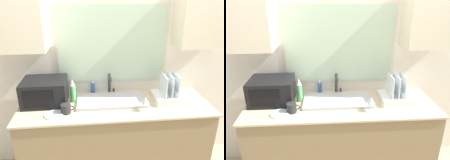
% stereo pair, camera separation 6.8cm
% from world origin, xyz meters
% --- Properties ---
extents(countertop, '(1.95, 0.68, 0.89)m').
position_xyz_m(countertop, '(0.00, 0.32, 0.45)').
color(countertop, '#8C7251').
rests_on(countertop, ground_plane).
extents(wall_back, '(6.00, 0.38, 2.60)m').
position_xyz_m(wall_back, '(0.00, 0.65, 1.37)').
color(wall_back, silver).
rests_on(wall_back, ground_plane).
extents(sink_basin, '(0.71, 0.35, 0.03)m').
position_xyz_m(sink_basin, '(-0.04, 0.37, 0.91)').
color(sink_basin, '#B2B2B7').
rests_on(sink_basin, countertop).
extents(faucet, '(0.08, 0.17, 0.24)m').
position_xyz_m(faucet, '(-0.03, 0.56, 1.03)').
color(faucet, '#333338').
rests_on(faucet, countertop).
extents(microwave, '(0.44, 0.36, 0.26)m').
position_xyz_m(microwave, '(-0.72, 0.43, 1.02)').
color(microwave, black).
rests_on(microwave, countertop).
extents(dish_rack, '(0.32, 0.31, 0.29)m').
position_xyz_m(dish_rack, '(0.58, 0.34, 0.96)').
color(dish_rack, white).
rests_on(dish_rack, countertop).
extents(spray_bottle, '(0.06, 0.06, 0.25)m').
position_xyz_m(spray_bottle, '(-0.44, 0.42, 1.01)').
color(spray_bottle, '#59B266').
rests_on(spray_bottle, countertop).
extents(soap_bottle, '(0.04, 0.04, 0.15)m').
position_xyz_m(soap_bottle, '(-0.22, 0.61, 0.96)').
color(soap_bottle, blue).
rests_on(soap_bottle, countertop).
extents(mug_near_sink, '(0.13, 0.09, 0.09)m').
position_xyz_m(mug_near_sink, '(-0.49, 0.19, 0.94)').
color(mug_near_sink, '#262628').
rests_on(mug_near_sink, countertop).
extents(wine_glass, '(0.07, 0.07, 0.15)m').
position_xyz_m(wine_glass, '(0.27, 0.15, 1.00)').
color(wine_glass, silver).
rests_on(wine_glass, countertop).
extents(small_plate, '(0.18, 0.18, 0.01)m').
position_xyz_m(small_plate, '(-0.60, 0.15, 0.90)').
color(small_plate, silver).
rests_on(small_plate, countertop).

